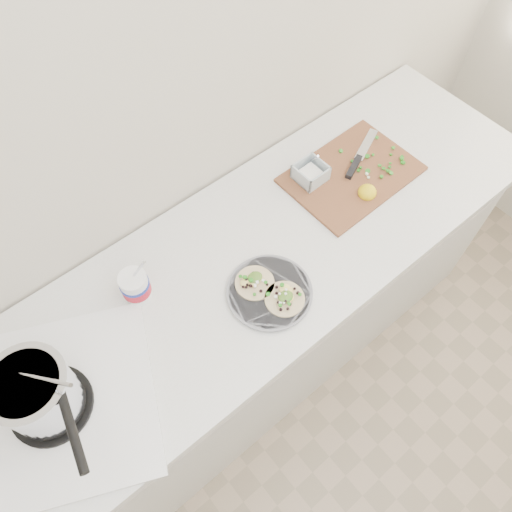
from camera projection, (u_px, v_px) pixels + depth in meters
counter at (226, 334)px, 1.92m from camera, size 2.44×0.66×0.90m
stove at (43, 398)px, 1.26m from camera, size 0.69×0.67×0.26m
taco_plate at (270, 291)px, 1.49m from camera, size 0.26×0.26×0.04m
tub at (136, 284)px, 1.45m from camera, size 0.09×0.09×0.20m
cutboard at (348, 171)px, 1.74m from camera, size 0.46×0.32×0.07m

